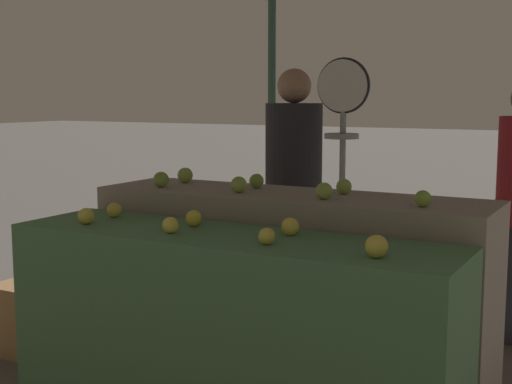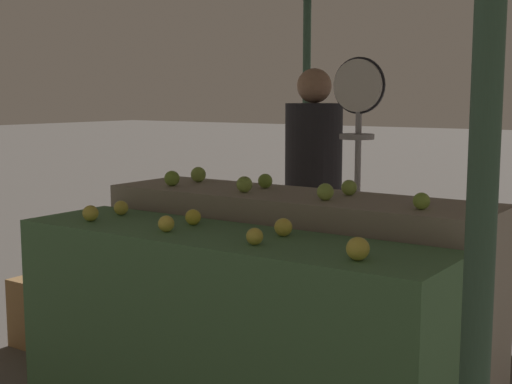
{
  "view_description": "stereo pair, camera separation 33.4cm",
  "coord_description": "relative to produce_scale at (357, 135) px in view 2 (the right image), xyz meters",
  "views": [
    {
      "loc": [
        1.57,
        -2.6,
        1.49
      ],
      "look_at": [
        -0.03,
        0.3,
        1.05
      ],
      "focal_mm": 50.0,
      "sensor_mm": 36.0,
      "label": 1
    },
    {
      "loc": [
        1.86,
        -2.42,
        1.49
      ],
      "look_at": [
        -0.03,
        0.3,
        1.05
      ],
      "focal_mm": 50.0,
      "sensor_mm": 36.0,
      "label": 2
    }
  ],
  "objects": [
    {
      "name": "apple_front_2",
      "position": [
        0.24,
        -1.38,
        -0.34
      ],
      "size": [
        0.07,
        0.07,
        0.07
      ],
      "primitive_type": "sphere",
      "color": "gold",
      "rests_on": "display_counter_front"
    },
    {
      "name": "apple_back_4",
      "position": [
        -0.72,
        -0.56,
        -0.22
      ],
      "size": [
        0.09,
        0.09,
        0.09
      ],
      "primitive_type": "sphere",
      "color": "#8EB247",
      "rests_on": "display_counter_back"
    },
    {
      "name": "apple_front_6",
      "position": [
        0.24,
        -1.16,
        -0.33
      ],
      "size": [
        0.08,
        0.08,
        0.08
      ],
      "primitive_type": "sphere",
      "color": "yellow",
      "rests_on": "display_counter_front"
    },
    {
      "name": "person_vendor_at_scale",
      "position": [
        -0.43,
        0.24,
        -0.31
      ],
      "size": [
        0.46,
        0.46,
        1.67
      ],
      "rotation": [
        0.0,
        0.0,
        2.82
      ],
      "color": "#2D2D38",
      "rests_on": "ground_plane"
    },
    {
      "name": "apple_back_2",
      "position": [
        0.23,
        -0.78,
        -0.22
      ],
      "size": [
        0.08,
        0.08,
        0.08
      ],
      "primitive_type": "sphere",
      "color": "#8EB247",
      "rests_on": "display_counter_back"
    },
    {
      "name": "apple_front_0",
      "position": [
        -0.73,
        -1.37,
        -0.33
      ],
      "size": [
        0.08,
        0.08,
        0.08
      ],
      "primitive_type": "sphere",
      "color": "gold",
      "rests_on": "display_counter_front"
    },
    {
      "name": "apple_front_1",
      "position": [
        -0.24,
        -1.37,
        -0.34
      ],
      "size": [
        0.07,
        0.07,
        0.07
      ],
      "primitive_type": "sphere",
      "color": "yellow",
      "rests_on": "display_counter_front"
    },
    {
      "name": "display_counter_back",
      "position": [
        -0.01,
        -0.67,
        -0.77
      ],
      "size": [
        2.05,
        0.55,
        1.0
      ],
      "primitive_type": "cube",
      "color": "gray",
      "rests_on": "ground_plane"
    },
    {
      "name": "apple_front_5",
      "position": [
        -0.25,
        -1.17,
        -0.34
      ],
      "size": [
        0.07,
        0.07,
        0.07
      ],
      "primitive_type": "sphere",
      "color": "gold",
      "rests_on": "display_counter_front"
    },
    {
      "name": "apple_front_4",
      "position": [
        -0.73,
        -1.16,
        -0.34
      ],
      "size": [
        0.07,
        0.07,
        0.07
      ],
      "primitive_type": "sphere",
      "color": "gold",
      "rests_on": "display_counter_front"
    },
    {
      "name": "apple_back_1",
      "position": [
        -0.25,
        -0.77,
        -0.22
      ],
      "size": [
        0.08,
        0.08,
        0.08
      ],
      "primitive_type": "sphere",
      "color": "#8EB247",
      "rests_on": "display_counter_back"
    },
    {
      "name": "produce_scale",
      "position": [
        0.0,
        0.0,
        0.0
      ],
      "size": [
        0.32,
        0.2,
        1.71
      ],
      "color": "#99999E",
      "rests_on": "ground_plane"
    },
    {
      "name": "display_counter_front",
      "position": [
        -0.01,
        -1.27,
        -0.82
      ],
      "size": [
        2.05,
        0.55,
        0.9
      ],
      "primitive_type": "cube",
      "color": "#4C7A4C",
      "rests_on": "ground_plane"
    },
    {
      "name": "apple_back_0",
      "position": [
        -0.73,
        -0.78,
        -0.22
      ],
      "size": [
        0.08,
        0.08,
        0.08
      ],
      "primitive_type": "sphere",
      "color": "#7AA338",
      "rests_on": "display_counter_back"
    },
    {
      "name": "apple_back_3",
      "position": [
        0.7,
        -0.78,
        -0.23
      ],
      "size": [
        0.07,
        0.07,
        0.07
      ],
      "primitive_type": "sphere",
      "color": "#84AD3D",
      "rests_on": "display_counter_back"
    },
    {
      "name": "apple_back_5",
      "position": [
        -0.26,
        -0.57,
        -0.23
      ],
      "size": [
        0.08,
        0.08,
        0.08
      ],
      "primitive_type": "sphere",
      "color": "#7AA338",
      "rests_on": "display_counter_back"
    },
    {
      "name": "apple_front_3",
      "position": [
        0.7,
        -1.39,
        -0.33
      ],
      "size": [
        0.09,
        0.09,
        0.09
      ],
      "primitive_type": "sphere",
      "color": "gold",
      "rests_on": "display_counter_front"
    },
    {
      "name": "apple_back_6",
      "position": [
        0.24,
        -0.56,
        -0.22
      ],
      "size": [
        0.08,
        0.08,
        0.08
      ],
      "primitive_type": "sphere",
      "color": "#8EB247",
      "rests_on": "display_counter_back"
    },
    {
      "name": "wooden_crate_side",
      "position": [
        -1.52,
        -0.95,
        -1.06
      ],
      "size": [
        0.41,
        0.41,
        0.41
      ],
      "primitive_type": "cube",
      "color": "#9E7547",
      "rests_on": "ground_plane"
    }
  ]
}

